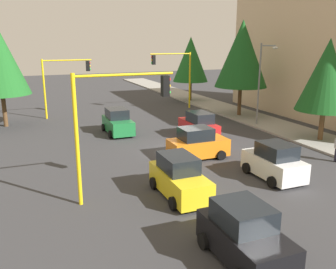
{
  "coord_description": "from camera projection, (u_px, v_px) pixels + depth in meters",
  "views": [
    {
      "loc": [
        21.47,
        -9.55,
        7.23
      ],
      "look_at": [
        0.15,
        -0.83,
        1.2
      ],
      "focal_mm": 38.65,
      "sensor_mm": 36.0,
      "label": 1
    }
  ],
  "objects": [
    {
      "name": "ground_plane",
      "position": [
        178.0,
        150.0,
        24.55
      ],
      "size": [
        120.0,
        120.0,
        0.0
      ],
      "primitive_type": "plane",
      "color": "#353538"
    },
    {
      "name": "sidewalk_kerb",
      "position": [
        262.0,
        121.0,
        32.86
      ],
      "size": [
        80.0,
        4.0,
        0.15
      ],
      "primitive_type": "cube",
      "color": "gray",
      "rests_on": "ground"
    },
    {
      "name": "lane_arrow_near",
      "position": [
        231.0,
        245.0,
        13.14
      ],
      "size": [
        2.4,
        1.1,
        1.1
      ],
      "color": "silver",
      "rests_on": "ground"
    },
    {
      "name": "traffic_signal_far_right",
      "position": [
        64.0,
        76.0,
        34.01
      ],
      "size": [
        0.36,
        4.59,
        5.55
      ],
      "color": "yellow",
      "rests_on": "ground"
    },
    {
      "name": "traffic_signal_near_right",
      "position": [
        116.0,
        111.0,
        16.02
      ],
      "size": [
        0.36,
        4.59,
        5.91
      ],
      "color": "yellow",
      "rests_on": "ground"
    },
    {
      "name": "traffic_signal_far_left",
      "position": [
        175.0,
        69.0,
        38.12
      ],
      "size": [
        0.36,
        4.59,
        6.0
      ],
      "color": "yellow",
      "rests_on": "ground"
    },
    {
      "name": "street_lamp_curbside",
      "position": [
        262.0,
        76.0,
        30.05
      ],
      "size": [
        2.15,
        0.28,
        7.0
      ],
      "color": "slate",
      "rests_on": "ground"
    },
    {
      "name": "tree_roadside_near",
      "position": [
        327.0,
        75.0,
        25.38
      ],
      "size": [
        4.05,
        4.05,
        7.39
      ],
      "color": "brown",
      "rests_on": "ground"
    },
    {
      "name": "tree_roadside_mid",
      "position": [
        242.0,
        54.0,
        33.87
      ],
      "size": [
        4.95,
        4.95,
        9.08
      ],
      "color": "brown",
      "rests_on": "ground"
    },
    {
      "name": "tree_roadside_far",
      "position": [
        191.0,
        59.0,
        42.88
      ],
      "size": [
        4.18,
        4.18,
        7.63
      ],
      "color": "brown",
      "rests_on": "ground"
    },
    {
      "name": "car_green",
      "position": [
        118.0,
        122.0,
        28.71
      ],
      "size": [
        3.92,
        2.04,
        1.98
      ],
      "color": "#1E7238",
      "rests_on": "ground"
    },
    {
      "name": "car_orange",
      "position": [
        198.0,
        144.0,
        22.69
      ],
      "size": [
        2.08,
        3.69,
        1.98
      ],
      "color": "orange",
      "rests_on": "ground"
    },
    {
      "name": "car_white",
      "position": [
        274.0,
        162.0,
        19.33
      ],
      "size": [
        3.61,
        2.05,
        1.98
      ],
      "color": "white",
      "rests_on": "ground"
    },
    {
      "name": "car_red",
      "position": [
        199.0,
        126.0,
        27.53
      ],
      "size": [
        4.01,
        1.95,
        1.98
      ],
      "color": "red",
      "rests_on": "ground"
    },
    {
      "name": "car_yellow",
      "position": [
        179.0,
        178.0,
        17.15
      ],
      "size": [
        4.04,
        1.96,
        1.98
      ],
      "color": "yellow",
      "rests_on": "ground"
    },
    {
      "name": "car_black",
      "position": [
        244.0,
        236.0,
        12.07
      ],
      "size": [
        3.68,
        2.1,
        1.98
      ],
      "color": "black",
      "rests_on": "ground"
    }
  ]
}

